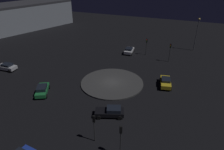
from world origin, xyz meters
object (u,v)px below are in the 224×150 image
(traffic_light_southwest, at_px, (121,135))
(streetlamp_southeast, at_px, (197,30))
(car_yellow, at_px, (166,82))
(traffic_light_southeast, at_px, (170,49))
(car_black, at_px, (111,112))
(car_silver, at_px, (7,67))
(car_white, at_px, (129,50))
(store_building, at_px, (23,16))
(traffic_light_east, at_px, (147,43))
(traffic_light_west, at_px, (94,123))
(car_green, at_px, (42,90))

(traffic_light_southwest, distance_m, streetlamp_southeast, 39.60)
(car_yellow, height_order, traffic_light_southeast, traffic_light_southeast)
(car_black, bearing_deg, car_silver, -32.90)
(car_white, relative_size, streetlamp_southeast, 0.48)
(car_white, bearing_deg, traffic_light_southeast, -103.56)
(traffic_light_southwest, relative_size, store_building, 0.12)
(car_black, xyz_separation_m, traffic_light_east, (25.29, 0.85, 2.18))
(car_yellow, xyz_separation_m, traffic_light_east, (13.54, 6.89, 2.15))
(store_building, bearing_deg, traffic_light_west, 69.99)
(car_white, xyz_separation_m, traffic_light_southwest, (-30.83, -8.68, 2.25))
(car_yellow, xyz_separation_m, traffic_light_west, (-16.99, 6.02, 2.03))
(car_silver, height_order, traffic_light_southeast, traffic_light_southeast)
(streetlamp_southeast, bearing_deg, traffic_light_east, 125.08)
(traffic_light_east, height_order, store_building, store_building)
(store_building, bearing_deg, streetlamp_southeast, 108.88)
(store_building, bearing_deg, car_yellow, 87.11)
(car_black, relative_size, car_white, 1.12)
(car_green, bearing_deg, car_yellow, -89.74)
(car_silver, height_order, traffic_light_west, traffic_light_west)
(car_green, bearing_deg, car_black, -124.00)
(streetlamp_southeast, bearing_deg, car_black, 163.08)
(car_silver, relative_size, traffic_light_southwest, 0.96)
(car_white, relative_size, store_building, 0.11)
(car_black, height_order, traffic_light_west, traffic_light_west)
(car_green, distance_m, streetlamp_southeast, 39.44)
(car_silver, bearing_deg, traffic_light_southeast, 25.92)
(car_green, xyz_separation_m, car_yellow, (10.49, -19.11, 0.00))
(car_silver, height_order, traffic_light_southwest, traffic_light_southwest)
(car_silver, bearing_deg, car_yellow, 7.30)
(car_black, height_order, car_green, car_green)
(car_green, height_order, traffic_light_southeast, traffic_light_southeast)
(car_white, distance_m, traffic_light_southwest, 32.11)
(traffic_light_west, bearing_deg, traffic_light_southeast, -23.39)
(car_green, height_order, store_building, store_building)
(traffic_light_southwest, xyz_separation_m, traffic_light_east, (31.40, 4.54, -0.09))
(car_green, bearing_deg, traffic_light_southwest, -142.24)
(car_white, bearing_deg, traffic_light_southwest, -168.32)
(car_black, relative_size, car_green, 0.98)
(traffic_light_east, bearing_deg, traffic_light_west, 10.33)
(car_white, height_order, traffic_light_southwest, traffic_light_southwest)
(car_green, relative_size, store_building, 0.13)
(car_white, xyz_separation_m, streetlamp_southeast, (8.20, -15.01, 4.53))
(car_green, relative_size, traffic_light_east, 1.11)
(car_yellow, relative_size, streetlamp_southeast, 0.54)
(traffic_light_southwest, xyz_separation_m, store_building, (40.29, 50.35, 1.30))
(traffic_light_east, relative_size, streetlamp_southeast, 0.49)
(traffic_light_southeast, bearing_deg, car_silver, -30.43)
(traffic_light_west, bearing_deg, streetlamp_southeast, -28.02)
(car_white, distance_m, car_green, 24.81)
(car_silver, relative_size, streetlamp_southeast, 0.49)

